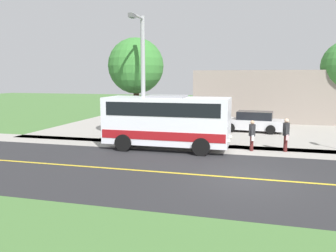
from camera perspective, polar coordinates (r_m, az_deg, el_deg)
ground_plane at (r=13.38m, az=13.23°, el=-8.67°), size 120.00×120.00×0.00m
road_surface at (r=13.38m, az=13.23°, el=-8.65°), size 8.00×100.00×0.01m
sidewalk at (r=18.42m, az=13.70°, el=-4.03°), size 2.40×100.00×0.01m
parking_lot_surface at (r=25.65m, az=20.75°, el=-0.92°), size 14.00×36.00×0.01m
road_centre_line at (r=13.37m, az=13.23°, el=-8.63°), size 0.16×100.00×0.00m
shuttle_bus_front at (r=18.04m, az=-0.17°, el=1.09°), size 2.61×6.75×2.91m
pedestrian_with_bags at (r=18.57m, az=19.37°, el=-1.25°), size 0.72×0.34×1.73m
pedestrian_waiting at (r=18.28m, az=14.06°, el=-1.41°), size 0.72×0.34×1.61m
street_light_pole at (r=18.71m, az=-4.39°, el=8.58°), size 1.97×0.24×7.12m
parked_car_near at (r=24.83m, az=14.13°, el=0.68°), size 2.33×4.55×1.45m
tree_curbside at (r=21.54m, az=-5.46°, el=10.04°), size 3.49×3.49×6.31m
commercial_building at (r=34.61m, az=23.10°, el=4.89°), size 10.00×20.82×4.45m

